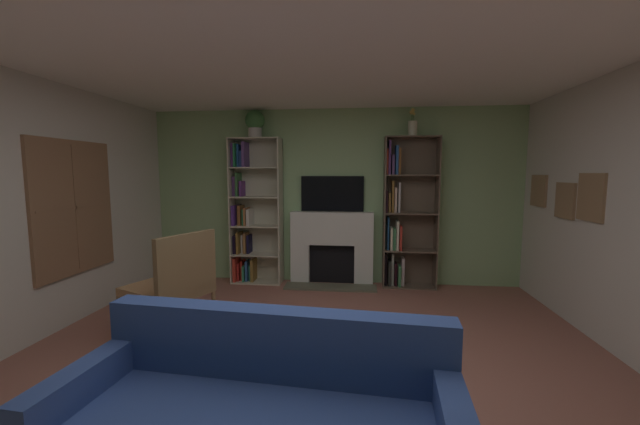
% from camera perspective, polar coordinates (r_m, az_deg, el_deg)
% --- Properties ---
extents(ground_plane, '(6.87, 6.87, 0.00)m').
position_cam_1_polar(ground_plane, '(3.09, -2.57, -25.93)').
color(ground_plane, '#945C4E').
extents(wall_back_accent, '(5.53, 0.06, 2.57)m').
position_cam_1_polar(wall_back_accent, '(5.50, 1.98, 2.44)').
color(wall_back_accent, '#95BC83').
rests_on(wall_back_accent, ground_plane).
extents(ceiling, '(5.53, 5.85, 0.06)m').
position_cam_1_polar(ceiling, '(2.79, -2.85, 26.25)').
color(ceiling, white).
rests_on(ceiling, wall_back_accent).
extents(fireplace, '(1.31, 0.50, 1.07)m').
position_cam_1_polar(fireplace, '(5.47, 1.84, -5.27)').
color(fireplace, white).
rests_on(fireplace, ground_plane).
extents(tv, '(0.92, 0.06, 0.52)m').
position_cam_1_polar(tv, '(5.44, 1.93, 2.92)').
color(tv, black).
rests_on(tv, fireplace).
extents(bookshelf_left, '(0.75, 0.32, 2.14)m').
position_cam_1_polar(bookshelf_left, '(5.61, -10.63, -0.36)').
color(bookshelf_left, beige).
rests_on(bookshelf_left, ground_plane).
extents(bookshelf_right, '(0.75, 0.30, 2.14)m').
position_cam_1_polar(bookshelf_right, '(5.42, 12.69, -0.77)').
color(bookshelf_right, brown).
rests_on(bookshelf_right, ground_plane).
extents(potted_plant, '(0.28, 0.28, 0.39)m').
position_cam_1_polar(potted_plant, '(5.56, -10.02, 13.52)').
color(potted_plant, beige).
rests_on(potted_plant, bookshelf_left).
extents(vase_with_flowers, '(0.13, 0.13, 0.38)m').
position_cam_1_polar(vase_with_flowers, '(5.38, 14.11, 12.74)').
color(vase_with_flowers, beige).
rests_on(vase_with_flowers, bookshelf_right).
extents(armchair, '(0.86, 0.89, 1.06)m').
position_cam_1_polar(armchair, '(4.01, -21.68, -10.10)').
color(armchair, brown).
rests_on(armchair, ground_plane).
extents(coffee_table, '(0.96, 0.49, 0.40)m').
position_cam_1_polar(coffee_table, '(2.85, -5.18, -20.91)').
color(coffee_table, brown).
rests_on(coffee_table, ground_plane).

